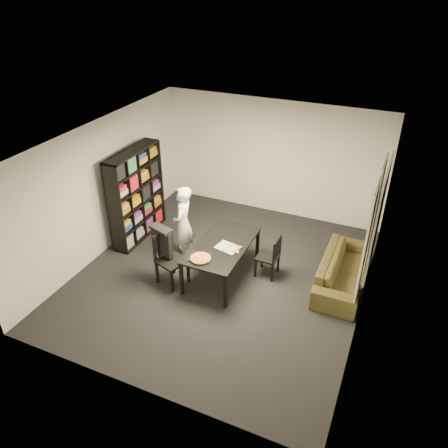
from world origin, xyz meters
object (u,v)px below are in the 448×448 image
at_px(chair_right, 272,255).
at_px(sofa, 344,270).
at_px(pepperoni_pizza, 201,258).
at_px(bookshelf, 137,195).
at_px(dining_table, 222,247).
at_px(person, 183,224).
at_px(chair_left, 168,255).
at_px(baking_tray, 200,257).

height_order(chair_right, sofa, chair_right).
bearing_deg(pepperoni_pizza, sofa, 28.90).
bearing_deg(chair_right, bookshelf, -92.20).
distance_m(dining_table, person, 0.94).
xyz_separation_m(bookshelf, chair_left, (1.34, -1.11, -0.39)).
distance_m(chair_left, person, 0.78).
bearing_deg(chair_left, baking_tray, -70.80).
bearing_deg(sofa, bookshelf, 90.92).
height_order(dining_table, chair_right, chair_right).
xyz_separation_m(chair_right, pepperoni_pizza, (-0.97, -0.93, 0.25)).
bearing_deg(person, sofa, 84.76).
distance_m(bookshelf, sofa, 4.29).
bearing_deg(baking_tray, sofa, 27.24).
bearing_deg(baking_tray, bookshelf, 150.94).
bearing_deg(dining_table, chair_right, 23.38).
xyz_separation_m(dining_table, chair_right, (0.83, 0.36, -0.16)).
height_order(person, sofa, person).
bearing_deg(baking_tray, pepperoni_pizza, -56.45).
xyz_separation_m(chair_left, chair_right, (1.64, 0.88, -0.10)).
distance_m(person, baking_tray, 1.03).
bearing_deg(sofa, chair_right, 103.39).
xyz_separation_m(bookshelf, dining_table, (2.15, -0.59, -0.33)).
relative_size(baking_tray, sofa, 0.21).
xyz_separation_m(chair_right, baking_tray, (-1.01, -0.87, 0.23)).
relative_size(person, sofa, 0.79).
height_order(baking_tray, sofa, baking_tray).
bearing_deg(baking_tray, chair_left, -179.06).
height_order(dining_table, pepperoni_pizza, pepperoni_pizza).
bearing_deg(person, pepperoni_pizza, 30.17).
bearing_deg(chair_right, baking_tray, -47.11).
bearing_deg(chair_right, chair_left, -59.65).
bearing_deg(baking_tray, dining_table, 70.57).
distance_m(chair_left, chair_right, 1.86).
distance_m(dining_table, pepperoni_pizza, 0.59).
xyz_separation_m(chair_left, baking_tray, (0.63, 0.01, 0.13)).
bearing_deg(bookshelf, person, -16.00).
distance_m(chair_right, baking_tray, 1.35).
height_order(chair_left, pepperoni_pizza, chair_left).
xyz_separation_m(chair_right, person, (-1.73, -0.13, 0.30)).
relative_size(chair_right, pepperoni_pizza, 2.33).
xyz_separation_m(chair_left, sofa, (2.90, 1.18, -0.28)).
bearing_deg(pepperoni_pizza, baking_tray, 123.55).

